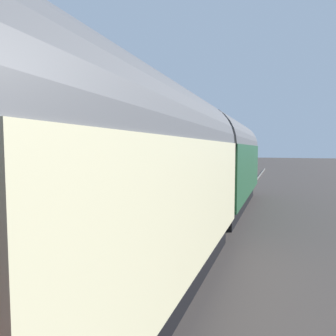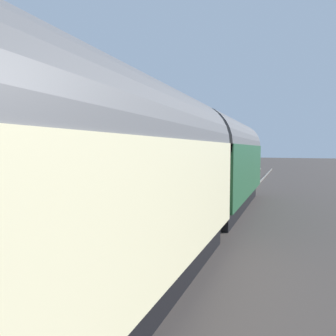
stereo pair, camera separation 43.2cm
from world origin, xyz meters
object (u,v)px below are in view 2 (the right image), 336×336
Objects in this scene: planter_edge_near at (39,214)px; planter_under_sign at (144,184)px; train at (123,181)px; planter_bench_left at (172,170)px; station_building at (105,155)px; planter_by_door at (198,164)px; planter_edge_far at (166,173)px; station_sign_board at (90,172)px; bench_near_building at (210,165)px; planter_corner_building at (172,165)px; bench_by_lamp at (180,171)px; tree_distant at (98,122)px; lamp_post_platform at (202,142)px; bench_platform_end at (199,167)px; planter_bench_right at (183,167)px.

planter_under_sign is (5.46, 0.02, 0.10)m from planter_edge_near.
train reaches higher than planter_bench_left.
station_building is at bearing 67.60° from planter_under_sign.
planter_by_door is at bearing 13.39° from train.
station_sign_board is at bearing -169.80° from planter_edge_far.
bench_near_building is 1.57× the size of planter_corner_building.
planter_under_sign is (-14.22, -0.93, -0.03)m from bench_near_building.
train reaches higher than bench_near_building.
station_building is 8.87× the size of planter_under_sign.
bench_near_building is 7.02m from bench_by_lamp.
tree_distant is (13.27, 8.11, 3.62)m from planter_edge_near.
bench_platform_end is at bearing 21.06° from lamp_post_platform.
planter_bench_right is 0.10× the size of tree_distant.
planter_corner_building is at bearing 6.17° from station_building.
bench_near_building is at bearing -1.75° from bench_by_lamp.
planter_by_door is at bearing 3.10° from planter_edge_far.
planter_bench_left is at bearing -85.42° from tree_distant.
station_building is at bearing 177.37° from planter_bench_right.
bench_near_building is 1.79× the size of planter_bench_left.
train is 30.14× the size of planter_corner_building.
lamp_post_platform is (-2.20, -0.85, 1.90)m from bench_platform_end.
bench_near_building is at bearing 9.98° from train.
lamp_post_platform is 2.14× the size of station_sign_board.
planter_bench_left is 0.50× the size of station_sign_board.
planter_edge_far is at bearing 135.45° from lamp_post_platform.
tree_distant reaches higher than bench_by_lamp.
bench_platform_end is at bearing -79.05° from planter_bench_right.
planter_under_sign is 0.10× the size of tree_distant.
planter_edge_far is (12.53, 2.12, -0.04)m from planter_edge_near.
train is 6.34m from planter_under_sign.
tree_distant is at bearing 38.57° from station_building.
planter_edge_far is 0.75× the size of planter_under_sign.
bench_platform_end is at bearing 177.98° from bench_near_building.
train is 17.44m from tree_distant.
bench_platform_end is at bearing -1.55° from bench_by_lamp.
planter_edge_far is 0.39× the size of station_sign_board.
planter_edge_far is at bearing 170.67° from bench_near_building.
planter_corner_building is (-1.45, 3.09, -0.00)m from bench_near_building.
train reaches higher than planter_edge_far.
train reaches higher than lamp_post_platform.
planter_bench_left is 2.87m from lamp_post_platform.
bench_platform_end is 1.80× the size of planter_bench_left.
planter_edge_near is at bearing -157.12° from station_building.
station_building is at bearing 165.00° from bench_by_lamp.
tree_distant reaches higher than planter_bench_left.
bench_by_lamp is 0.98m from planter_edge_far.
bench_near_building is (2.99, -0.11, 0.00)m from bench_platform_end.
bench_by_lamp is at bearing -15.00° from station_building.
planter_bench_left is 0.96× the size of planter_bench_right.
planter_bench_left reaches higher than planter_edge_far.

